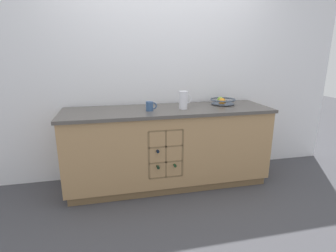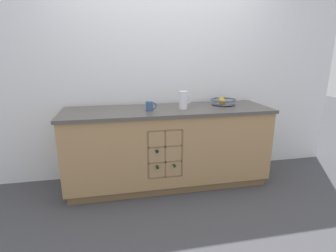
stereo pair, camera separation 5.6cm
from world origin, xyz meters
name	(u,v)px [view 1 (the left image)]	position (x,y,z in m)	size (l,w,h in m)	color
ground_plane	(168,182)	(0.00, 0.00, 0.00)	(14.00, 14.00, 0.00)	#424247
back_wall	(161,71)	(0.00, 0.38, 1.27)	(4.64, 0.06, 2.55)	white
kitchen_island	(168,147)	(0.00, 0.00, 0.45)	(2.28, 0.68, 0.89)	brown
fruit_bowl	(223,101)	(0.69, 0.10, 0.94)	(0.30, 0.30, 0.09)	#4C5666
white_pitcher	(184,100)	(0.16, -0.04, 0.99)	(0.15, 0.10, 0.19)	white
ceramic_mug	(150,106)	(-0.21, -0.06, 0.94)	(0.12, 0.08, 0.10)	#385684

